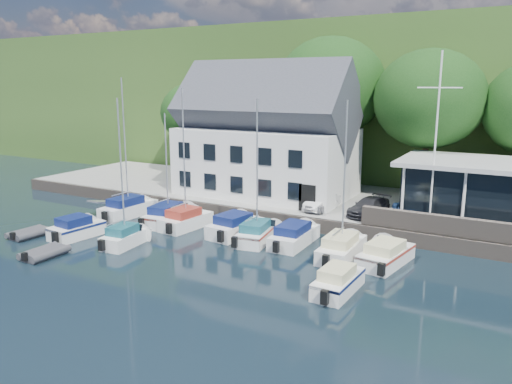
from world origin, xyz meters
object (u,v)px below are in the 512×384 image
Objects in this scene: boat_r1_5 at (294,233)px; dinghy_1 at (44,252)px; flagpole at (435,142)px; dinghy_0 at (29,232)px; boat_r1_7 at (386,252)px; boat_r1_3 at (235,224)px; boat_r2_4 at (338,279)px; club_pavilion at (502,193)px; boat_r2_1 at (122,181)px; boat_r1_2 at (184,165)px; harbor_building at (266,142)px; car_dgrey at (369,207)px; boat_r1_1 at (166,163)px; car_silver at (319,202)px; boat_r1_0 at (126,155)px; car_white at (322,202)px; boat_r2_0 at (77,227)px; boat_r1_4 at (257,177)px; car_blue at (407,212)px; boat_r1_6 at (344,184)px.

dinghy_1 is (-12.06, -9.48, -0.38)m from boat_r1_5.
dinghy_0 is at bearing -153.09° from flagpole.
boat_r1_3 is at bearing -173.91° from boat_r1_7.
club_pavilion is at bearing 67.66° from boat_r2_4.
boat_r1_7 is (10.46, -0.57, -0.07)m from boat_r1_3.
boat_r2_1 is (-15.47, -4.74, 3.50)m from boat_r1_7.
boat_r1_5 is at bearing -178.04° from boat_r1_7.
harbor_building is at bearing 84.94° from boat_r1_2.
boat_r1_5 is at bearing 133.09° from boat_r2_4.
car_dgrey is 0.64× the size of boat_r1_5.
boat_r1_1 is 1.99m from boat_r1_2.
car_silver is 15.10m from boat_r1_0.
car_white is 0.70× the size of boat_r2_0.
harbor_building is 2.35× the size of boat_r1_7.
boat_r1_5 is at bearing -7.89° from boat_r1_1.
car_dgrey is 0.49× the size of boat_r1_4.
dinghy_1 is at bearing -106.43° from boat_r1_2.
boat_r1_0 reaches higher than boat_r1_1.
dinghy_0 is (-2.11, -7.31, -4.48)m from boat_r1_0.
boat_r1_4 is at bearing -171.35° from boat_r1_7.
boat_r1_4 is 1.40× the size of boat_r1_7.
boat_r1_5 is (14.25, -0.04, -4.09)m from boat_r1_0.
car_dgrey is (3.66, 0.34, 0.03)m from car_silver.
boat_r2_0 is (-11.08, -5.09, -3.54)m from boat_r1_4.
car_dgrey is 13.37m from boat_r1_2.
club_pavilion is 4.76× the size of dinghy_0.
boat_r1_4 is at bearing -0.30° from boat_r1_0.
boat_r1_3 is 13.95m from dinghy_0.
flagpole is at bearing 85.81° from boat_r1_7.
harbor_building is 1.29× the size of flagpole.
boat_r1_2 is at bearing -100.94° from harbor_building.
harbor_building is 9.21m from boat_r1_2.
car_blue is at bearing -13.69° from harbor_building.
boat_r1_0 is (-17.37, -5.77, 3.19)m from car_dgrey.
dinghy_1 is (2.19, -9.52, -4.47)m from boat_r1_0.
dinghy_0 is (-9.76, -15.86, -5.03)m from harbor_building.
dinghy_0 is (-15.83, -12.75, -1.26)m from car_silver.
harbor_building reaches higher than car_dgrey.
boat_r1_0 is at bearing 176.33° from boat_r1_6.
car_blue reaches higher than car_dgrey.
car_dgrey is at bearing 21.59° from boat_r1_0.
harbor_building is at bearing 70.79° from boat_r2_0.
boat_r1_1 is at bearing -175.00° from boat_r1_3.
boat_r2_4 is at bearing -102.48° from flagpole.
boat_r2_1 is at bearing -160.87° from boat_r1_6.
boat_r1_2 is (-1.74, -9.01, -0.80)m from harbor_building.
harbor_building is 3.44× the size of car_dgrey.
boat_r1_5 is 2.36× the size of dinghy_0.
car_white is at bearing 32.68° from car_silver.
boat_r1_1 is 3.16× the size of dinghy_1.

